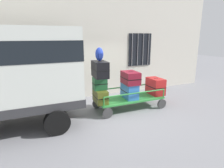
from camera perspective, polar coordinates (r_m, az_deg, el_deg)
ground_plane at (r=6.92m, az=1.31°, el=-8.21°), size 40.00×40.00×0.00m
building_wall at (r=8.48m, az=-5.22°, el=13.16°), size 12.00×0.38×5.00m
luggage_cart at (r=7.14m, az=5.22°, el=-4.63°), size 2.55×1.07×0.41m
cart_railing at (r=7.04m, az=5.28°, el=-2.01°), size 2.44×0.94×0.33m
suitcase_left_bottom at (r=6.57m, az=-3.53°, el=-3.62°), size 0.44×0.76×0.45m
suitcase_left_middle at (r=6.47m, az=-3.65°, el=0.20°), size 0.47×0.35×0.44m
suitcase_left_top at (r=6.34m, az=-3.62°, el=4.41°), size 0.51×0.82×0.54m
suitcase_midleft_bottom at (r=7.05m, az=5.22°, el=-2.00°), size 0.48×0.82×0.55m
suitcase_midleft_middle at (r=6.89m, az=5.52°, el=1.85°), size 0.57×0.79×0.45m
suitcase_center_bottom at (r=7.66m, az=12.80°, el=-0.64°), size 0.49×0.77×0.64m
backpack at (r=6.30m, az=-3.77°, el=8.83°), size 0.27×0.22×0.44m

